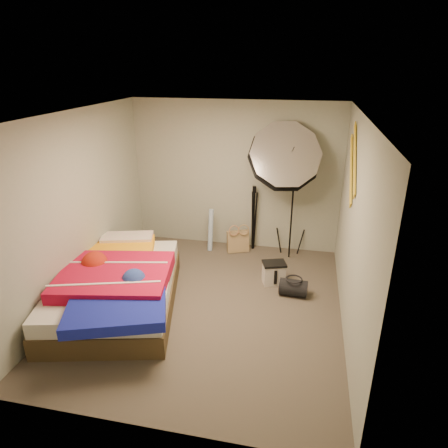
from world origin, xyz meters
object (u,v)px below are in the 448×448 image
(tote_bag, at_px, (238,241))
(camera_case, at_px, (274,274))
(duffel_bag, at_px, (293,288))
(camera_tripod, at_px, (254,214))
(wrapping_roll, at_px, (211,230))
(bed, at_px, (116,285))
(photo_umbrella, at_px, (284,158))

(tote_bag, distance_m, camera_case, 1.18)
(duffel_bag, relative_size, camera_tripod, 0.34)
(wrapping_roll, relative_size, bed, 0.29)
(tote_bag, bearing_deg, camera_tripod, 12.09)
(camera_tripod, bearing_deg, wrapping_roll, -165.37)
(wrapping_roll, bearing_deg, bed, -112.33)
(wrapping_roll, xyz_separation_m, duffel_bag, (1.48, -1.20, -0.25))
(tote_bag, relative_size, bed, 0.15)
(camera_case, xyz_separation_m, bed, (-1.99, -1.04, 0.16))
(photo_umbrella, distance_m, camera_tripod, 1.17)
(wrapping_roll, bearing_deg, tote_bag, 2.34)
(wrapping_roll, height_order, bed, wrapping_roll)
(wrapping_roll, height_order, duffel_bag, wrapping_roll)
(wrapping_roll, height_order, camera_tripod, camera_tripod)
(camera_tripod, bearing_deg, bed, -125.25)
(camera_case, relative_size, photo_umbrella, 0.13)
(bed, bearing_deg, wrapping_roll, 67.67)
(camera_case, bearing_deg, photo_umbrella, 71.17)
(duffel_bag, bearing_deg, wrapping_roll, 144.49)
(camera_case, bearing_deg, bed, -170.58)
(camera_case, xyz_separation_m, photo_umbrella, (0.01, 0.85, 1.54))
(tote_bag, height_order, wrapping_roll, wrapping_roll)
(camera_tripod, bearing_deg, tote_bag, -144.77)
(camera_case, bearing_deg, wrapping_roll, 123.71)
(wrapping_roll, distance_m, photo_umbrella, 1.78)
(duffel_bag, distance_m, bed, 2.42)
(tote_bag, xyz_separation_m, camera_case, (0.70, -0.94, -0.03))
(tote_bag, distance_m, photo_umbrella, 1.67)
(camera_case, height_order, bed, bed)
(camera_case, bearing_deg, camera_tripod, 94.61)
(bed, bearing_deg, camera_case, 27.65)
(tote_bag, bearing_deg, duffel_bag, -73.72)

